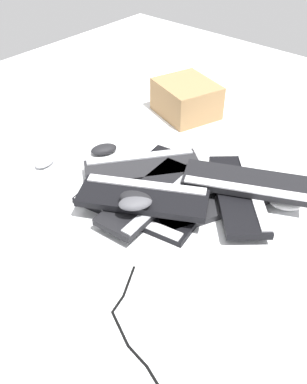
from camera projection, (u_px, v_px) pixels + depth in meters
name	position (u px, v px, depth m)	size (l,w,h in m)	color
ground_plane	(172.00, 200.00, 1.55)	(3.20, 3.20, 0.00)	white
keyboard_0	(135.00, 210.00, 1.49)	(0.22, 0.46, 0.03)	black
keyboard_1	(213.00, 202.00, 1.52)	(0.46, 0.32, 0.03)	#232326
keyboard_2	(146.00, 179.00, 1.63)	(0.46, 0.22, 0.03)	black
keyboard_3	(151.00, 196.00, 1.50)	(0.45, 0.19, 0.03)	black
keyboard_4	(239.00, 193.00, 1.51)	(0.43, 0.41, 0.03)	black
keyboard_5	(143.00, 197.00, 1.45)	(0.35, 0.46, 0.03)	black
keyboard_6	(143.00, 167.00, 1.64)	(0.44, 0.39, 0.03)	#232326
keyboard_7	(246.00, 182.00, 1.52)	(0.33, 0.46, 0.03)	black
mouse_0	(45.00, 160.00, 1.72)	(0.11, 0.07, 0.04)	#B7B7BC
mouse_1	(135.00, 202.00, 1.37)	(0.11, 0.07, 0.04)	#4C4C51
mouse_2	(136.00, 199.00, 1.39)	(0.11, 0.07, 0.04)	black
mouse_3	(104.00, 149.00, 1.78)	(0.11, 0.07, 0.04)	black
mouse_4	(285.00, 203.00, 1.51)	(0.11, 0.07, 0.04)	silver
cardboard_box	(186.00, 99.00, 2.01)	(0.27, 0.24, 0.16)	#9E774C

